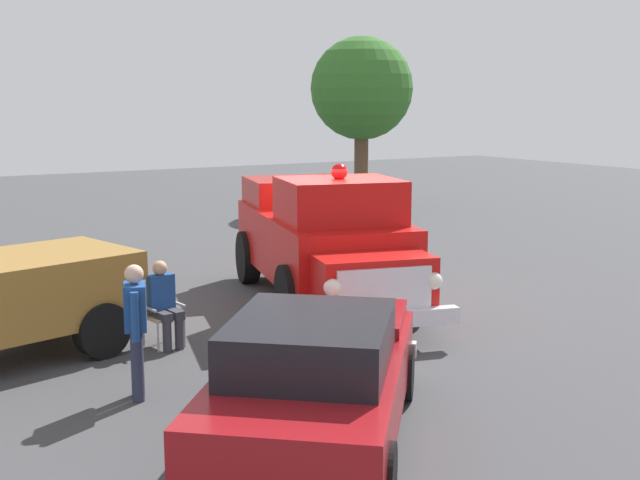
{
  "coord_description": "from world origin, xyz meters",
  "views": [
    {
      "loc": [
        11.93,
        -7.55,
        3.59
      ],
      "look_at": [
        -0.55,
        -0.08,
        1.11
      ],
      "focal_mm": 45.38,
      "sensor_mm": 36.0,
      "label": 1
    }
  ],
  "objects_px": {
    "spectator_seated": "(163,301)",
    "spectator_standing": "(136,322)",
    "vintage_fire_truck": "(324,237)",
    "lawn_chair_spare": "(304,241)",
    "oak_tree_left": "(362,89)",
    "traffic_cone": "(374,348)",
    "lawn_chair_near_truck": "(159,306)",
    "classic_hot_rod": "(317,374)",
    "lawn_chair_by_car": "(302,338)"
  },
  "relations": [
    {
      "from": "classic_hot_rod",
      "to": "spectator_standing",
      "type": "bearing_deg",
      "value": -150.86
    },
    {
      "from": "lawn_chair_near_truck",
      "to": "spectator_standing",
      "type": "relative_size",
      "value": 0.61
    },
    {
      "from": "lawn_chair_spare",
      "to": "spectator_standing",
      "type": "relative_size",
      "value": 0.61
    },
    {
      "from": "vintage_fire_truck",
      "to": "lawn_chair_spare",
      "type": "xyz_separation_m",
      "value": [
        -2.91,
        1.26,
        -0.61
      ]
    },
    {
      "from": "lawn_chair_near_truck",
      "to": "traffic_cone",
      "type": "relative_size",
      "value": 1.61
    },
    {
      "from": "lawn_chair_by_car",
      "to": "spectator_seated",
      "type": "distance_m",
      "value": 2.58
    },
    {
      "from": "lawn_chair_near_truck",
      "to": "oak_tree_left",
      "type": "bearing_deg",
      "value": 135.84
    },
    {
      "from": "vintage_fire_truck",
      "to": "lawn_chair_spare",
      "type": "distance_m",
      "value": 3.23
    },
    {
      "from": "spectator_seated",
      "to": "oak_tree_left",
      "type": "distance_m",
      "value": 17.05
    },
    {
      "from": "spectator_standing",
      "to": "oak_tree_left",
      "type": "distance_m",
      "value": 19.04
    },
    {
      "from": "spectator_standing",
      "to": "traffic_cone",
      "type": "height_order",
      "value": "spectator_standing"
    },
    {
      "from": "lawn_chair_near_truck",
      "to": "lawn_chair_by_car",
      "type": "xyz_separation_m",
      "value": [
        2.51,
        1.02,
        0.0
      ]
    },
    {
      "from": "lawn_chair_near_truck",
      "to": "lawn_chair_by_car",
      "type": "distance_m",
      "value": 2.7
    },
    {
      "from": "classic_hot_rod",
      "to": "lawn_chair_spare",
      "type": "relative_size",
      "value": 4.43
    },
    {
      "from": "vintage_fire_truck",
      "to": "oak_tree_left",
      "type": "distance_m",
      "value": 13.94
    },
    {
      "from": "spectator_seated",
      "to": "oak_tree_left",
      "type": "bearing_deg",
      "value": 136.2
    },
    {
      "from": "vintage_fire_truck",
      "to": "lawn_chair_by_car",
      "type": "relative_size",
      "value": 6.18
    },
    {
      "from": "lawn_chair_spare",
      "to": "vintage_fire_truck",
      "type": "bearing_deg",
      "value": -23.44
    },
    {
      "from": "spectator_standing",
      "to": "oak_tree_left",
      "type": "bearing_deg",
      "value": 137.89
    },
    {
      "from": "classic_hot_rod",
      "to": "lawn_chair_by_car",
      "type": "xyz_separation_m",
      "value": [
        -1.71,
        0.79,
        -0.16
      ]
    },
    {
      "from": "classic_hot_rod",
      "to": "lawn_chair_by_car",
      "type": "bearing_deg",
      "value": 155.29
    },
    {
      "from": "vintage_fire_truck",
      "to": "spectator_standing",
      "type": "height_order",
      "value": "vintage_fire_truck"
    },
    {
      "from": "spectator_seated",
      "to": "spectator_standing",
      "type": "distance_m",
      "value": 2.15
    },
    {
      "from": "spectator_standing",
      "to": "spectator_seated",
      "type": "bearing_deg",
      "value": 151.28
    },
    {
      "from": "spectator_seated",
      "to": "spectator_standing",
      "type": "xyz_separation_m",
      "value": [
        1.87,
        -1.02,
        0.27
      ]
    },
    {
      "from": "oak_tree_left",
      "to": "classic_hot_rod",
      "type": "bearing_deg",
      "value": -35.13
    },
    {
      "from": "vintage_fire_truck",
      "to": "spectator_seated",
      "type": "distance_m",
      "value": 3.65
    },
    {
      "from": "lawn_chair_near_truck",
      "to": "oak_tree_left",
      "type": "relative_size",
      "value": 0.18
    },
    {
      "from": "lawn_chair_by_car",
      "to": "spectator_standing",
      "type": "bearing_deg",
      "value": -104.06
    },
    {
      "from": "lawn_chair_near_truck",
      "to": "spectator_standing",
      "type": "height_order",
      "value": "spectator_standing"
    },
    {
      "from": "lawn_chair_by_car",
      "to": "lawn_chair_spare",
      "type": "xyz_separation_m",
      "value": [
        -6.4,
        3.71,
        0.0
      ]
    },
    {
      "from": "lawn_chair_by_car",
      "to": "spectator_seated",
      "type": "relative_size",
      "value": 0.79
    },
    {
      "from": "lawn_chair_spare",
      "to": "spectator_standing",
      "type": "bearing_deg",
      "value": -44.16
    },
    {
      "from": "lawn_chair_by_car",
      "to": "vintage_fire_truck",
      "type": "bearing_deg",
      "value": 145.02
    },
    {
      "from": "lawn_chair_spare",
      "to": "spectator_seated",
      "type": "distance_m",
      "value": 6.19
    },
    {
      "from": "oak_tree_left",
      "to": "spectator_standing",
      "type": "bearing_deg",
      "value": -42.11
    },
    {
      "from": "vintage_fire_truck",
      "to": "classic_hot_rod",
      "type": "relative_size",
      "value": 1.4
    },
    {
      "from": "vintage_fire_truck",
      "to": "oak_tree_left",
      "type": "bearing_deg",
      "value": 143.4
    },
    {
      "from": "lawn_chair_near_truck",
      "to": "spectator_seated",
      "type": "height_order",
      "value": "spectator_seated"
    },
    {
      "from": "lawn_chair_by_car",
      "to": "lawn_chair_spare",
      "type": "bearing_deg",
      "value": 149.94
    },
    {
      "from": "vintage_fire_truck",
      "to": "traffic_cone",
      "type": "distance_m",
      "value": 3.93
    },
    {
      "from": "lawn_chair_spare",
      "to": "spectator_standing",
      "type": "distance_m",
      "value": 8.23
    },
    {
      "from": "vintage_fire_truck",
      "to": "lawn_chair_by_car",
      "type": "height_order",
      "value": "vintage_fire_truck"
    },
    {
      "from": "lawn_chair_near_truck",
      "to": "spectator_seated",
      "type": "distance_m",
      "value": 0.17
    },
    {
      "from": "spectator_seated",
      "to": "oak_tree_left",
      "type": "relative_size",
      "value": 0.22
    },
    {
      "from": "spectator_standing",
      "to": "classic_hot_rod",
      "type": "bearing_deg",
      "value": 29.14
    },
    {
      "from": "spectator_seated",
      "to": "oak_tree_left",
      "type": "xyz_separation_m",
      "value": [
        -12.07,
        11.58,
        3.32
      ]
    },
    {
      "from": "lawn_chair_by_car",
      "to": "traffic_cone",
      "type": "bearing_deg",
      "value": 85.52
    },
    {
      "from": "lawn_chair_near_truck",
      "to": "oak_tree_left",
      "type": "xyz_separation_m",
      "value": [
        -11.94,
        11.6,
        3.43
      ]
    },
    {
      "from": "classic_hot_rod",
      "to": "spectator_seated",
      "type": "distance_m",
      "value": 4.09
    }
  ]
}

